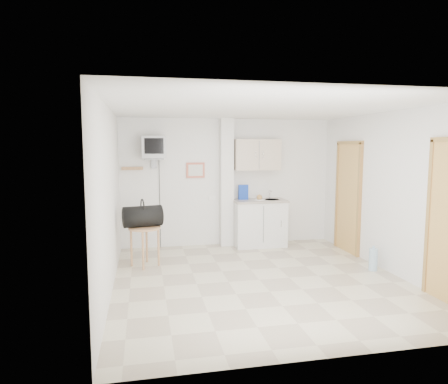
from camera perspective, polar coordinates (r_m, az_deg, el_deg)
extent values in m
plane|color=beige|center=(6.06, 5.07, -12.37)|extent=(4.50, 4.50, 0.00)
cube|color=white|center=(7.95, 0.55, 1.39)|extent=(4.20, 0.04, 2.50)
cube|color=white|center=(3.71, 15.22, -4.77)|extent=(4.20, 0.04, 2.50)
cube|color=white|center=(5.56, -16.02, -1.08)|extent=(0.04, 4.50, 2.50)
cube|color=white|center=(6.69, 22.70, -0.09)|extent=(0.04, 4.50, 2.50)
cube|color=white|center=(5.76, 5.33, 11.86)|extent=(4.20, 4.50, 0.04)
cube|color=white|center=(7.83, 0.36, 1.32)|extent=(0.25, 0.22, 2.50)
cube|color=#C45D47|center=(7.81, -4.10, 3.12)|extent=(0.36, 0.03, 0.30)
cube|color=silver|center=(7.79, -4.08, 3.11)|extent=(0.28, 0.01, 0.22)
cube|color=#AB784E|center=(7.73, -12.96, 3.31)|extent=(0.40, 0.05, 0.06)
cube|color=white|center=(7.91, -1.70, -0.82)|extent=(0.15, 0.02, 0.08)
cylinder|color=#AB784E|center=(7.68, -14.09, 3.18)|extent=(0.02, 0.08, 0.02)
cylinder|color=#AB784E|center=(7.67, -13.34, 3.20)|extent=(0.02, 0.08, 0.02)
cylinder|color=#AB784E|center=(7.67, -12.60, 3.22)|extent=(0.02, 0.08, 0.02)
cylinder|color=#AB784E|center=(7.67, -11.85, 3.24)|extent=(0.02, 0.08, 0.02)
cube|color=#AB7C3C|center=(7.77, 17.30, -0.88)|extent=(0.04, 0.75, 2.00)
cube|color=#9C6231|center=(7.76, 17.27, -0.88)|extent=(0.06, 0.87, 2.06)
cube|color=silver|center=(7.94, 5.07, -4.54)|extent=(1.00, 0.55, 0.88)
cube|color=#A6998D|center=(7.87, 5.10, -1.25)|extent=(1.03, 0.58, 0.04)
cylinder|color=#B7B7BA|center=(7.94, 6.83, -1.23)|extent=(0.30, 0.30, 0.05)
cylinder|color=#B7B7BA|center=(8.06, 6.53, -0.36)|extent=(0.02, 0.02, 0.16)
cylinder|color=#B7B7BA|center=(8.00, 6.67, 0.12)|extent=(0.02, 0.13, 0.02)
cube|color=#C3AF9A|center=(7.90, 4.72, 5.33)|extent=(0.90, 0.32, 0.60)
cube|color=#1336A6|center=(7.87, 2.77, -0.02)|extent=(0.19, 0.07, 0.29)
cylinder|color=white|center=(7.83, 5.07, -1.09)|extent=(0.22, 0.22, 0.01)
sphere|color=tan|center=(7.82, 5.08, -0.76)|extent=(0.11, 0.11, 0.11)
cube|color=slate|center=(7.59, -9.99, 4.68)|extent=(0.36, 0.32, 0.02)
cube|color=slate|center=(7.72, -10.01, 4.12)|extent=(0.10, 0.06, 0.20)
cube|color=#A7A8AA|center=(7.52, -10.01, 6.34)|extent=(0.44, 0.42, 0.40)
cube|color=black|center=(7.30, -9.97, 6.50)|extent=(0.34, 0.02, 0.28)
cylinder|color=black|center=(7.81, -9.16, -1.63)|extent=(0.01, 0.01, 1.73)
cylinder|color=#AB784E|center=(6.67, -11.29, -5.04)|extent=(0.52, 0.52, 0.03)
cylinder|color=#AB784E|center=(6.72, -9.34, -7.78)|extent=(0.04, 0.04, 0.62)
cylinder|color=#AB784E|center=(6.96, -10.97, -7.32)|extent=(0.04, 0.04, 0.62)
cylinder|color=#AB784E|center=(6.78, -13.10, -7.74)|extent=(0.04, 0.04, 0.62)
cylinder|color=#AB784E|center=(6.53, -11.49, -8.24)|extent=(0.04, 0.04, 0.62)
cylinder|color=black|center=(6.67, -11.55, -3.42)|extent=(0.68, 0.46, 0.34)
torus|color=black|center=(6.64, -11.58, -2.06)|extent=(0.08, 0.26, 0.26)
cylinder|color=#9BBED7|center=(6.84, 20.54, -9.02)|extent=(0.13, 0.13, 0.35)
cylinder|color=#9BBED7|center=(6.79, 20.61, -7.40)|extent=(0.04, 0.04, 0.04)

